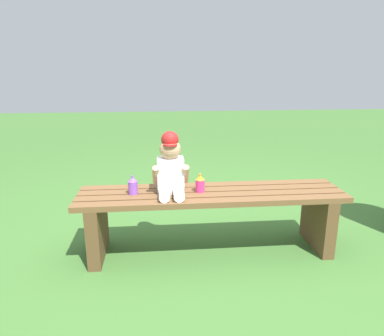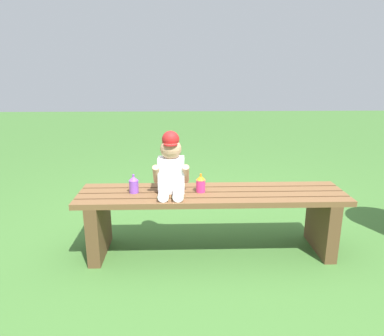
{
  "view_description": "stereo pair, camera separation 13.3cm",
  "coord_description": "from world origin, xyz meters",
  "px_view_note": "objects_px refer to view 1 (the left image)",
  "views": [
    {
      "loc": [
        -0.33,
        -2.17,
        1.22
      ],
      "look_at": [
        -0.13,
        -0.05,
        0.61
      ],
      "focal_mm": 32.96,
      "sensor_mm": 36.0,
      "label": 1
    },
    {
      "loc": [
        -0.2,
        -2.17,
        1.22
      ],
      "look_at": [
        -0.13,
        -0.05,
        0.61
      ],
      "focal_mm": 32.96,
      "sensor_mm": 36.0,
      "label": 2
    }
  ],
  "objects_px": {
    "sippy_cup_left": "(133,185)",
    "park_bench": "(211,210)",
    "sippy_cup_right": "(200,183)",
    "child_figure": "(171,167)"
  },
  "relations": [
    {
      "from": "sippy_cup_left",
      "to": "sippy_cup_right",
      "type": "xyz_separation_m",
      "value": [
        0.44,
        0.0,
        0.0
      ]
    },
    {
      "from": "child_figure",
      "to": "sippy_cup_right",
      "type": "distance_m",
      "value": 0.23
    },
    {
      "from": "park_bench",
      "to": "sippy_cup_right",
      "type": "bearing_deg",
      "value": 174.92
    },
    {
      "from": "park_bench",
      "to": "child_figure",
      "type": "xyz_separation_m",
      "value": [
        -0.27,
        0.0,
        0.31
      ]
    },
    {
      "from": "sippy_cup_left",
      "to": "sippy_cup_right",
      "type": "distance_m",
      "value": 0.44
    },
    {
      "from": "park_bench",
      "to": "child_figure",
      "type": "height_order",
      "value": "child_figure"
    },
    {
      "from": "park_bench",
      "to": "sippy_cup_left",
      "type": "distance_m",
      "value": 0.55
    },
    {
      "from": "sippy_cup_left",
      "to": "sippy_cup_right",
      "type": "bearing_deg",
      "value": 0.0
    },
    {
      "from": "park_bench",
      "to": "sippy_cup_right",
      "type": "relative_size",
      "value": 14.1
    },
    {
      "from": "sippy_cup_left",
      "to": "park_bench",
      "type": "bearing_deg",
      "value": -0.74
    }
  ]
}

